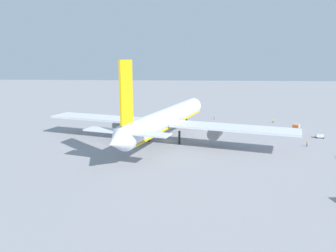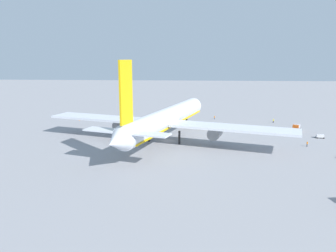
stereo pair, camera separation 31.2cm
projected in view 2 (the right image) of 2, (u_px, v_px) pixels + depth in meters
name	position (u px, v px, depth m)	size (l,w,h in m)	color
ground_plane	(167.00, 141.00, 108.67)	(600.00, 600.00, 0.00)	gray
airliner	(166.00, 119.00, 105.88)	(70.25, 81.54, 26.64)	silver
service_truck_2	(296.00, 127.00, 123.19)	(5.36, 4.03, 2.50)	#BF4C14
baggage_cart_0	(320.00, 136.00, 111.86)	(1.79, 3.55, 1.29)	#595B60
ground_worker_0	(307.00, 144.00, 101.02)	(0.55, 0.55, 1.71)	#3F3F47
ground_worker_1	(215.00, 118.00, 146.16)	(0.50, 0.50, 1.62)	#3F3F47
ground_worker_2	(273.00, 121.00, 138.56)	(0.55, 0.55, 1.68)	black
traffic_cone_0	(79.00, 120.00, 143.40)	(0.36, 0.36, 0.55)	orange
traffic_cone_1	(132.00, 118.00, 148.71)	(0.36, 0.36, 0.55)	orange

